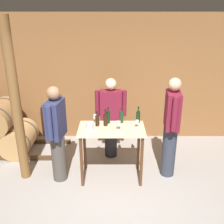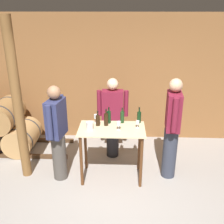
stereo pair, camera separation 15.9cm
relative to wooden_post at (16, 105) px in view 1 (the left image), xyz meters
name	(u,v)px [view 1 (the left image)]	position (x,y,z in m)	size (l,w,h in m)	color
ground_plane	(116,212)	(1.57, -0.88, -1.35)	(14.00, 14.00, 0.00)	#9E9993
back_wall	(115,79)	(1.57, 1.57, 0.00)	(8.40, 0.05, 2.70)	brown
tasting_table	(112,139)	(1.52, -0.01, -0.61)	(1.09, 0.62, 0.94)	beige
wooden_post	(16,105)	(0.00, 0.00, 0.00)	(0.16, 0.16, 2.70)	brown
wine_bottle_far_left	(98,120)	(1.28, 0.10, -0.31)	(0.07, 0.07, 0.26)	black
wine_bottle_left	(106,119)	(1.42, 0.11, -0.30)	(0.07, 0.07, 0.29)	black
wine_bottle_center	(109,117)	(1.46, 0.21, -0.30)	(0.07, 0.07, 0.29)	black
wine_bottle_right	(122,117)	(1.68, 0.23, -0.30)	(0.07, 0.07, 0.27)	#193819
wine_bottle_far_right	(139,116)	(1.97, 0.24, -0.30)	(0.07, 0.07, 0.28)	black
wine_glass_near_left	(96,117)	(1.24, 0.20, -0.30)	(0.07, 0.07, 0.15)	silver
wine_glass_near_center	(119,124)	(1.63, -0.06, -0.30)	(0.07, 0.07, 0.15)	silver
wine_glass_near_right	(138,122)	(1.94, 0.03, -0.32)	(0.06, 0.06, 0.13)	silver
ice_bucket	(90,126)	(1.16, -0.05, -0.35)	(0.12, 0.12, 0.13)	silver
person_host	(111,117)	(1.50, 0.72, -0.51)	(0.59, 0.24, 1.59)	#232328
person_visitor_with_scarf	(172,126)	(2.51, 0.07, -0.41)	(0.25, 0.59, 1.77)	#333847
person_visitor_bearded	(57,133)	(0.62, -0.06, -0.47)	(0.29, 0.58, 1.67)	#4C4742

